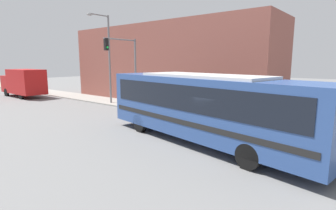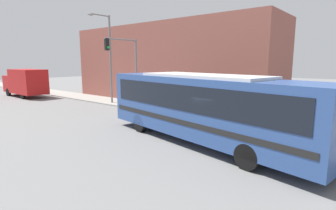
% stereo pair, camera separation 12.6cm
% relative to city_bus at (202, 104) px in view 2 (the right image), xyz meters
% --- Properties ---
extents(ground_plane, '(120.00, 120.00, 0.00)m').
position_rel_city_bus_xyz_m(ground_plane, '(-0.36, -1.62, -1.98)').
color(ground_plane, slate).
extents(sidewalk, '(3.07, 70.00, 0.12)m').
position_rel_city_bus_xyz_m(sidewalk, '(5.68, 18.38, -1.91)').
color(sidewalk, gray).
rests_on(sidewalk, ground_plane).
extents(building_facade, '(6.00, 22.44, 7.63)m').
position_rel_city_bus_xyz_m(building_facade, '(10.22, 10.60, 1.84)').
color(building_facade, brown).
rests_on(building_facade, ground_plane).
extents(city_bus, '(4.68, 12.41, 3.42)m').
position_rel_city_bus_xyz_m(city_bus, '(0.00, 0.00, 0.00)').
color(city_bus, '#2D4C8C').
rests_on(city_bus, ground_plane).
extents(delivery_truck, '(2.41, 6.84, 3.16)m').
position_rel_city_bus_xyz_m(delivery_truck, '(1.92, 25.00, -0.27)').
color(delivery_truck, '#B21919').
rests_on(delivery_truck, ground_plane).
extents(fire_hydrant, '(0.22, 0.30, 0.76)m').
position_rel_city_bus_xyz_m(fire_hydrant, '(4.74, 1.62, -1.47)').
color(fire_hydrant, red).
rests_on(fire_hydrant, sidewalk).
extents(traffic_light_pole, '(3.28, 0.35, 5.78)m').
position_rel_city_bus_xyz_m(traffic_light_pole, '(3.83, 9.75, 2.09)').
color(traffic_light_pole, slate).
rests_on(traffic_light_pole, sidewalk).
extents(parking_meter, '(0.14, 0.14, 1.29)m').
position_rel_city_bus_xyz_m(parking_meter, '(4.74, 7.58, -0.98)').
color(parking_meter, slate).
rests_on(parking_meter, sidewalk).
extents(street_lamp, '(2.36, 0.28, 8.07)m').
position_rel_city_bus_xyz_m(street_lamp, '(4.72, 13.31, 2.86)').
color(street_lamp, slate).
rests_on(street_lamp, sidewalk).
extents(pedestrian_near_corner, '(0.34, 0.34, 1.76)m').
position_rel_city_bus_xyz_m(pedestrian_near_corner, '(5.83, 2.33, -0.95)').
color(pedestrian_near_corner, '#23283D').
rests_on(pedestrian_near_corner, sidewalk).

